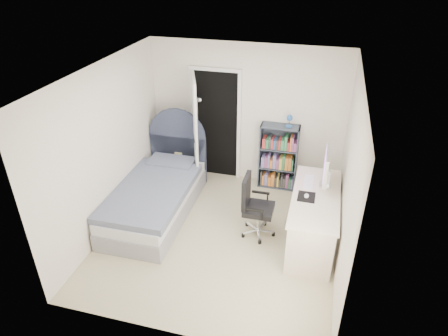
% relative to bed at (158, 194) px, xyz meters
% --- Properties ---
extents(room_shell, '(3.50, 3.70, 2.60)m').
position_rel_bed_xyz_m(room_shell, '(1.15, -0.40, 0.93)').
color(room_shell, tan).
rests_on(room_shell, ground).
extents(door, '(0.92, 0.78, 2.06)m').
position_rel_bed_xyz_m(door, '(0.43, 1.13, 0.72)').
color(door, black).
rests_on(door, ground).
extents(bed, '(1.11, 2.29, 1.40)m').
position_rel_bed_xyz_m(bed, '(0.00, 0.00, 0.00)').
color(bed, gray).
rests_on(bed, ground).
extents(nightstand, '(0.39, 0.39, 0.57)m').
position_rel_bed_xyz_m(nightstand, '(0.04, 1.07, 0.06)').
color(nightstand, tan).
rests_on(nightstand, ground).
extents(floor_lamp, '(0.22, 0.22, 1.56)m').
position_rel_bed_xyz_m(floor_lamp, '(0.31, 1.28, 0.32)').
color(floor_lamp, silver).
rests_on(floor_lamp, ground).
extents(bookcase, '(0.66, 0.28, 1.40)m').
position_rel_bed_xyz_m(bookcase, '(1.78, 1.26, 0.22)').
color(bookcase, '#3D4654').
rests_on(bookcase, ground).
extents(desk, '(0.66, 1.64, 1.34)m').
position_rel_bed_xyz_m(desk, '(2.50, -0.15, 0.12)').
color(desk, silver).
rests_on(desk, ground).
extents(office_chair, '(0.50, 0.51, 0.98)m').
position_rel_bed_xyz_m(office_chair, '(1.62, -0.19, 0.22)').
color(office_chair, silver).
rests_on(office_chair, ground).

